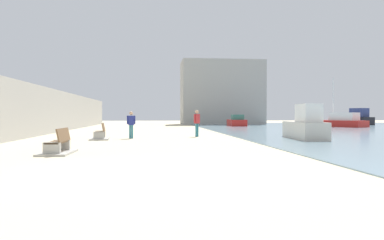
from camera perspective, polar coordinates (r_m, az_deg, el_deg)
The scene contains 11 objects.
ground_plane at distance 27.89m, azimuth -7.28°, elevation -2.22°, with size 120.00×120.00×0.00m, color beige.
seawall at distance 29.00m, azimuth -22.28°, elevation 1.30°, with size 0.80×64.00×3.50m, color #ADAAA3.
bench_near at distance 15.30m, azimuth -19.54°, elevation -3.95°, with size 1.16×2.13×0.98m.
bench_far at distance 23.28m, azimuth -13.69°, elevation -2.28°, with size 1.25×2.18×0.98m.
person_walking at distance 23.67m, azimuth -9.16°, elevation -0.42°, with size 0.53×0.22×1.67m.
person_standing at distance 25.24m, azimuth 0.75°, elevation -0.15°, with size 0.45×0.35×1.79m.
boat_far_left at distance 47.36m, azimuth 6.76°, elevation -0.25°, with size 2.06×4.35×1.42m.
boat_outer at distance 47.36m, azimuth 21.11°, elevation -0.21°, with size 5.53×7.17×5.79m.
boat_far_right at distance 57.28m, azimuth 23.47°, elevation 0.18°, with size 3.57×5.26×2.29m.
boat_nearest at distance 23.46m, azimuth 16.73°, elevation -0.89°, with size 1.75×4.54×2.07m.
harbor_building at distance 56.89m, azimuth 4.49°, elevation 4.10°, with size 12.00×6.00×9.39m, color #9E9E99.
Camera 1 is at (0.60, -9.84, 1.51)m, focal length 35.40 mm.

